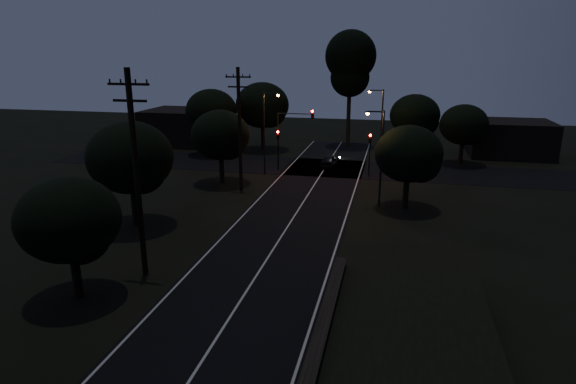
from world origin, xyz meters
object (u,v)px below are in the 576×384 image
at_px(signal_right, 370,146).
at_px(signal_mast, 294,128).
at_px(signal_left, 278,143).
at_px(streetlight_a, 266,128).
at_px(utility_pole_mid, 136,173).
at_px(tall_pine, 350,63).
at_px(car, 330,161).
at_px(streetlight_c, 379,152).
at_px(streetlight_b, 380,122).
at_px(utility_pole_far, 240,128).

xyz_separation_m(signal_right, signal_mast, (-7.51, 0.00, 1.50)).
distance_m(signal_left, signal_right, 9.20).
bearing_deg(streetlight_a, signal_mast, 39.77).
height_order(utility_pole_mid, tall_pine, tall_pine).
height_order(utility_pole_mid, car, utility_pole_mid).
distance_m(utility_pole_mid, streetlight_c, 19.15).
xyz_separation_m(signal_mast, streetlight_a, (-2.39, -1.99, 0.30)).
height_order(utility_pole_mid, streetlight_b, utility_pole_mid).
bearing_deg(signal_mast, streetlight_a, -140.23).
bearing_deg(streetlight_c, signal_mast, 131.19).
relative_size(utility_pole_mid, signal_mast, 1.76).
bearing_deg(signal_right, utility_pole_mid, -112.99).
relative_size(signal_left, signal_right, 1.00).
xyz_separation_m(streetlight_c, car, (-5.39, 12.52, -3.69)).
bearing_deg(utility_pole_far, signal_right, 37.00).
height_order(streetlight_c, car, streetlight_c).
xyz_separation_m(utility_pole_mid, utility_pole_far, (0.00, 17.00, -0.25)).
distance_m(signal_right, streetlight_c, 10.18).
height_order(streetlight_b, car, streetlight_b).
bearing_deg(streetlight_c, car, 113.30).
relative_size(tall_pine, signal_left, 3.49).
xyz_separation_m(utility_pole_mid, signal_left, (1.40, 24.99, -2.90)).
height_order(tall_pine, streetlight_b, tall_pine).
distance_m(signal_right, car, 5.34).
distance_m(signal_right, streetlight_a, 10.26).
bearing_deg(signal_right, streetlight_b, 80.00).
xyz_separation_m(signal_mast, streetlight_c, (8.74, -9.99, 0.01)).
bearing_deg(utility_pole_mid, streetlight_c, 51.74).
relative_size(tall_pine, signal_mast, 2.29).
bearing_deg(signal_mast, tall_pine, 75.38).
bearing_deg(tall_pine, signal_mast, -104.62).
bearing_deg(signal_mast, car, 36.99).
bearing_deg(tall_pine, streetlight_c, -79.07).
xyz_separation_m(utility_pole_mid, tall_pine, (7.00, 40.00, 4.58)).
distance_m(utility_pole_far, streetlight_a, 6.10).
xyz_separation_m(signal_left, streetlight_c, (10.43, -9.99, 1.51)).
relative_size(streetlight_c, car, 1.94).
relative_size(utility_pole_mid, signal_left, 2.68).
bearing_deg(utility_pole_far, streetlight_c, -9.60).
relative_size(streetlight_a, streetlight_b, 1.00).
bearing_deg(signal_mast, utility_pole_far, -111.11).
height_order(signal_left, signal_right, same).
relative_size(signal_left, streetlight_a, 0.51).
relative_size(streetlight_b, car, 2.07).
height_order(streetlight_a, streetlight_b, same).
bearing_deg(streetlight_c, tall_pine, 100.93).
xyz_separation_m(utility_pole_mid, streetlight_c, (11.83, 15.00, -1.39)).
xyz_separation_m(tall_pine, signal_right, (3.60, -15.01, -7.49)).
distance_m(utility_pole_far, car, 13.24).
bearing_deg(car, utility_pole_mid, 82.93).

